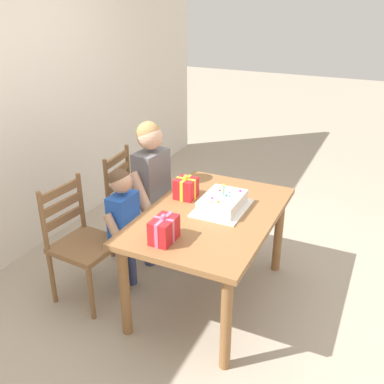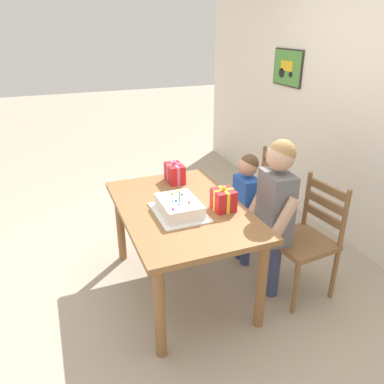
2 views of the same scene
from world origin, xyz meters
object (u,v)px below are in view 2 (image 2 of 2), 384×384
(dining_table, at_px, (181,219))
(child_younger, at_px, (246,199))
(birthday_cake, at_px, (179,207))
(gift_box_red_large, at_px, (223,200))
(chair_left, at_px, (256,200))
(gift_box_beside_cake, at_px, (175,173))
(child_older, at_px, (275,204))
(chair_right, at_px, (306,239))

(dining_table, height_order, child_younger, child_younger)
(child_younger, bearing_deg, birthday_cake, -70.18)
(gift_box_red_large, bearing_deg, chair_left, 130.68)
(gift_box_beside_cake, relative_size, chair_left, 0.22)
(dining_table, height_order, birthday_cake, birthday_cake)
(dining_table, height_order, gift_box_red_large, gift_box_red_large)
(gift_box_beside_cake, bearing_deg, dining_table, -13.80)
(gift_box_beside_cake, height_order, chair_left, gift_box_beside_cake)
(dining_table, relative_size, gift_box_red_large, 7.11)
(child_older, height_order, child_younger, child_older)
(gift_box_beside_cake, xyz_separation_m, chair_left, (0.10, 0.76, -0.34))
(birthday_cake, relative_size, child_older, 0.35)
(birthday_cake, relative_size, child_younger, 0.44)
(gift_box_red_large, xyz_separation_m, child_older, (0.12, 0.37, -0.05))
(birthday_cake, height_order, child_younger, child_younger)
(dining_table, relative_size, chair_left, 1.46)
(gift_box_beside_cake, xyz_separation_m, child_younger, (0.32, 0.52, -0.20))
(dining_table, distance_m, birthday_cake, 0.18)
(gift_box_beside_cake, distance_m, chair_left, 0.84)
(gift_box_red_large, xyz_separation_m, gift_box_beside_cake, (-0.62, -0.15, 0.00))
(gift_box_beside_cake, relative_size, child_younger, 0.20)
(birthday_cake, distance_m, chair_left, 1.08)
(dining_table, distance_m, gift_box_beside_cake, 0.52)
(chair_right, bearing_deg, dining_table, -112.74)
(chair_right, height_order, child_younger, child_younger)
(gift_box_red_large, xyz_separation_m, child_younger, (-0.31, 0.37, -0.20))
(dining_table, relative_size, chair_right, 1.46)
(child_younger, bearing_deg, child_older, -0.07)
(dining_table, height_order, gift_box_beside_cake, gift_box_beside_cake)
(chair_left, distance_m, chair_right, 0.74)
(dining_table, bearing_deg, birthday_cake, -27.66)
(gift_box_red_large, bearing_deg, child_younger, 129.98)
(child_younger, bearing_deg, dining_table, -76.51)
(gift_box_beside_cake, height_order, chair_right, gift_box_beside_cake)
(birthday_cake, xyz_separation_m, chair_right, (0.27, 0.93, -0.31))
(dining_table, relative_size, birthday_cake, 3.04)
(gift_box_beside_cake, bearing_deg, child_younger, 58.57)
(chair_left, relative_size, chair_right, 1.00)
(gift_box_beside_cake, xyz_separation_m, child_older, (0.74, 0.52, -0.05))
(dining_table, xyz_separation_m, chair_right, (0.37, 0.88, -0.16))
(birthday_cake, bearing_deg, child_older, 75.44)
(gift_box_red_large, height_order, chair_right, chair_right)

